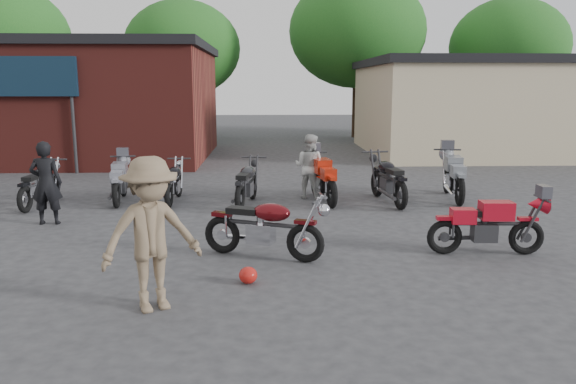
{
  "coord_description": "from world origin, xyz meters",
  "views": [
    {
      "loc": [
        -0.69,
        -7.83,
        2.74
      ],
      "look_at": [
        -0.33,
        1.8,
        0.9
      ],
      "focal_mm": 35.0,
      "sensor_mm": 36.0,
      "label": 1
    }
  ],
  "objects_px": {
    "person_tan": "(151,235)",
    "row_bike_2": "(174,180)",
    "person_light": "(309,166)",
    "sportbike": "(489,223)",
    "row_bike_4": "(323,176)",
    "vintage_motorcycle": "(265,223)",
    "helmet": "(248,275)",
    "row_bike_6": "(454,174)",
    "row_bike_5": "(388,177)",
    "row_bike_3": "(247,181)",
    "person_dark": "(46,183)",
    "row_bike_0": "(40,182)",
    "row_bike_1": "(120,179)"
  },
  "relations": [
    {
      "from": "sportbike",
      "to": "row_bike_6",
      "type": "xyz_separation_m",
      "value": [
        0.92,
        4.53,
        0.09
      ]
    },
    {
      "from": "row_bike_0",
      "to": "row_bike_5",
      "type": "relative_size",
      "value": 0.88
    },
    {
      "from": "row_bike_6",
      "to": "row_bike_5",
      "type": "bearing_deg",
      "value": 109.56
    },
    {
      "from": "row_bike_2",
      "to": "row_bike_4",
      "type": "height_order",
      "value": "row_bike_4"
    },
    {
      "from": "sportbike",
      "to": "row_bike_3",
      "type": "xyz_separation_m",
      "value": [
        -4.08,
        4.0,
        0.04
      ]
    },
    {
      "from": "person_dark",
      "to": "row_bike_1",
      "type": "height_order",
      "value": "person_dark"
    },
    {
      "from": "person_dark",
      "to": "row_bike_1",
      "type": "relative_size",
      "value": 0.87
    },
    {
      "from": "person_light",
      "to": "row_bike_2",
      "type": "bearing_deg",
      "value": 33.6
    },
    {
      "from": "row_bike_5",
      "to": "row_bike_1",
      "type": "bearing_deg",
      "value": 78.57
    },
    {
      "from": "vintage_motorcycle",
      "to": "person_light",
      "type": "height_order",
      "value": "person_light"
    },
    {
      "from": "row_bike_2",
      "to": "row_bike_5",
      "type": "xyz_separation_m",
      "value": [
        5.06,
        -0.29,
        0.09
      ]
    },
    {
      "from": "person_tan",
      "to": "row_bike_3",
      "type": "relative_size",
      "value": 0.97
    },
    {
      "from": "person_dark",
      "to": "row_bike_2",
      "type": "relative_size",
      "value": 0.92
    },
    {
      "from": "row_bike_1",
      "to": "row_bike_3",
      "type": "bearing_deg",
      "value": -107.02
    },
    {
      "from": "row_bike_0",
      "to": "row_bike_1",
      "type": "relative_size",
      "value": 0.99
    },
    {
      "from": "row_bike_2",
      "to": "person_light",
      "type": "bearing_deg",
      "value": -83.89
    },
    {
      "from": "person_dark",
      "to": "row_bike_5",
      "type": "xyz_separation_m",
      "value": [
        7.22,
        1.81,
        -0.21
      ]
    },
    {
      "from": "helmet",
      "to": "row_bike_6",
      "type": "distance_m",
      "value": 7.51
    },
    {
      "from": "person_tan",
      "to": "row_bike_1",
      "type": "relative_size",
      "value": 1.0
    },
    {
      "from": "person_dark",
      "to": "row_bike_1",
      "type": "bearing_deg",
      "value": -116.37
    },
    {
      "from": "vintage_motorcycle",
      "to": "person_dark",
      "type": "xyz_separation_m",
      "value": [
        -4.34,
        2.42,
        0.26
      ]
    },
    {
      "from": "row_bike_3",
      "to": "row_bike_6",
      "type": "distance_m",
      "value": 5.02
    },
    {
      "from": "row_bike_1",
      "to": "row_bike_4",
      "type": "height_order",
      "value": "row_bike_4"
    },
    {
      "from": "sportbike",
      "to": "row_bike_3",
      "type": "height_order",
      "value": "row_bike_3"
    },
    {
      "from": "vintage_motorcycle",
      "to": "person_tan",
      "type": "distance_m",
      "value": 2.49
    },
    {
      "from": "person_light",
      "to": "row_bike_5",
      "type": "xyz_separation_m",
      "value": [
        1.81,
        -0.59,
        -0.17
      ]
    },
    {
      "from": "person_dark",
      "to": "row_bike_0",
      "type": "relative_size",
      "value": 0.88
    },
    {
      "from": "row_bike_3",
      "to": "row_bike_5",
      "type": "height_order",
      "value": "row_bike_5"
    },
    {
      "from": "helmet",
      "to": "person_tan",
      "type": "xyz_separation_m",
      "value": [
        -1.13,
        -0.87,
        0.84
      ]
    },
    {
      "from": "vintage_motorcycle",
      "to": "row_bike_0",
      "type": "distance_m",
      "value": 6.64
    },
    {
      "from": "row_bike_0",
      "to": "row_bike_1",
      "type": "distance_m",
      "value": 1.76
    },
    {
      "from": "person_dark",
      "to": "row_bike_3",
      "type": "relative_size",
      "value": 0.85
    },
    {
      "from": "person_light",
      "to": "row_bike_3",
      "type": "height_order",
      "value": "person_light"
    },
    {
      "from": "row_bike_3",
      "to": "row_bike_1",
      "type": "bearing_deg",
      "value": 90.35
    },
    {
      "from": "row_bike_0",
      "to": "row_bike_6",
      "type": "xyz_separation_m",
      "value": [
        9.74,
        0.43,
        0.08
      ]
    },
    {
      "from": "person_dark",
      "to": "row_bike_3",
      "type": "xyz_separation_m",
      "value": [
        3.91,
        1.64,
        -0.26
      ]
    },
    {
      "from": "person_tan",
      "to": "row_bike_5",
      "type": "bearing_deg",
      "value": 28.05
    },
    {
      "from": "row_bike_6",
      "to": "sportbike",
      "type": "bearing_deg",
      "value": 176.12
    },
    {
      "from": "helmet",
      "to": "person_light",
      "type": "relative_size",
      "value": 0.17
    },
    {
      "from": "row_bike_2",
      "to": "row_bike_4",
      "type": "relative_size",
      "value": 0.87
    },
    {
      "from": "sportbike",
      "to": "row_bike_5",
      "type": "relative_size",
      "value": 0.86
    },
    {
      "from": "row_bike_2",
      "to": "row_bike_6",
      "type": "bearing_deg",
      "value": -88.67
    },
    {
      "from": "sportbike",
      "to": "row_bike_2",
      "type": "relative_size",
      "value": 1.01
    },
    {
      "from": "person_dark",
      "to": "row_bike_6",
      "type": "bearing_deg",
      "value": -170.44
    },
    {
      "from": "sportbike",
      "to": "row_bike_5",
      "type": "xyz_separation_m",
      "value": [
        -0.77,
        4.17,
        0.09
      ]
    },
    {
      "from": "row_bike_5",
      "to": "row_bike_6",
      "type": "xyz_separation_m",
      "value": [
        1.68,
        0.36,
        0.0
      ]
    },
    {
      "from": "sportbike",
      "to": "row_bike_4",
      "type": "relative_size",
      "value": 0.88
    },
    {
      "from": "sportbike",
      "to": "person_tan",
      "type": "distance_m",
      "value": 5.46
    },
    {
      "from": "person_tan",
      "to": "row_bike_2",
      "type": "xyz_separation_m",
      "value": [
        -0.81,
        6.56,
        -0.43
      ]
    },
    {
      "from": "person_dark",
      "to": "person_tan",
      "type": "distance_m",
      "value": 5.36
    }
  ]
}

